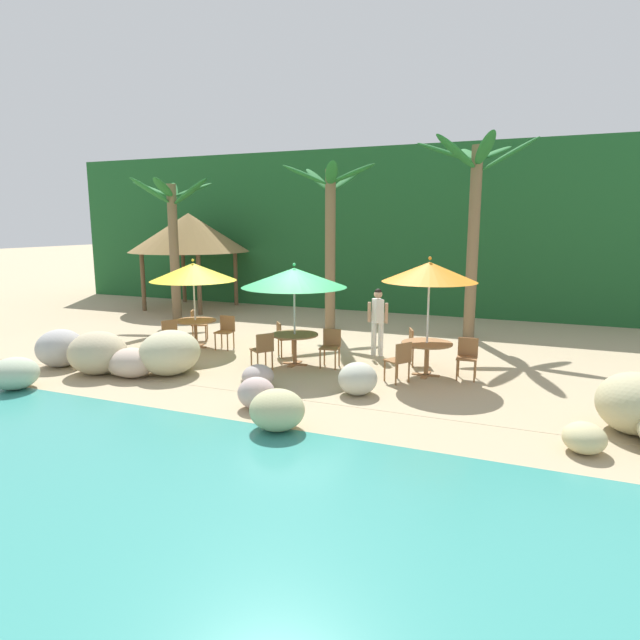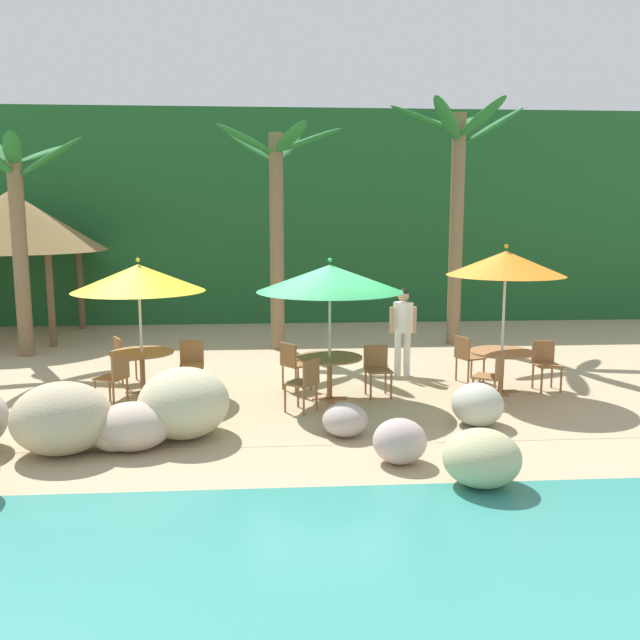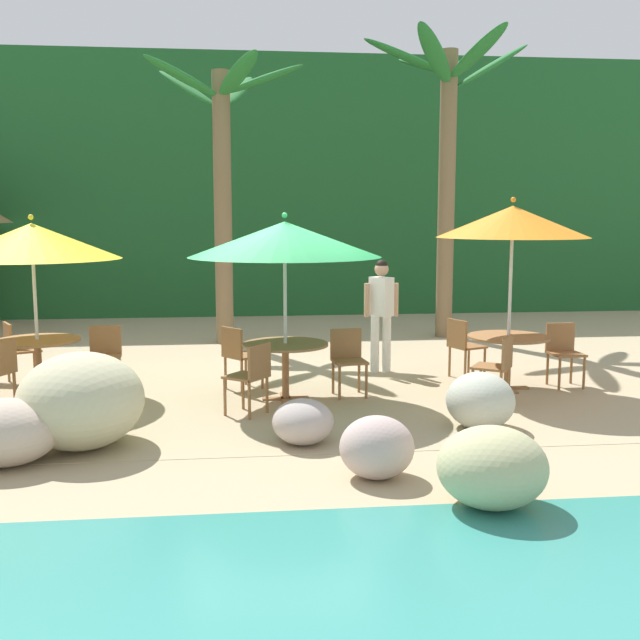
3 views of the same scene
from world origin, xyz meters
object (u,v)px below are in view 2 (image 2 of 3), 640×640
at_px(chair_yellow_left, 115,376).
at_px(dining_table_green, 330,364).
at_px(chair_orange_seaward, 545,361).
at_px(chair_green_left, 305,381).
at_px(chair_green_seaward, 377,367).
at_px(palm_tree_second, 277,204).
at_px(waiter_in_white, 403,326).
at_px(dining_table_orange, 502,358).
at_px(palm_tree_nearest, 16,207).
at_px(umbrella_yellow, 139,278).
at_px(umbrella_orange, 506,263).
at_px(chair_yellow_inland, 124,356).
at_px(chair_orange_left, 493,374).
at_px(palapa_hut, 10,222).
at_px(chair_yellow_seaward, 192,362).
at_px(chair_orange_inland, 467,355).
at_px(dining_table_yellow, 142,359).
at_px(palm_tree_third, 457,183).
at_px(chair_green_inland, 293,362).
at_px(umbrella_green, 330,278).

height_order(chair_yellow_left, dining_table_green, chair_yellow_left).
bearing_deg(chair_orange_seaward, chair_green_left, -165.59).
height_order(chair_green_seaward, palm_tree_second, palm_tree_second).
height_order(palm_tree_second, waiter_in_white, palm_tree_second).
xyz_separation_m(dining_table_orange, palm_tree_nearest, (-9.44, 3.78, 2.64)).
xyz_separation_m(umbrella_yellow, waiter_in_white, (4.77, 0.93, -1.04)).
bearing_deg(chair_yellow_left, umbrella_yellow, 70.86).
bearing_deg(dining_table_green, umbrella_orange, 4.63).
bearing_deg(dining_table_green, dining_table_orange, 4.63).
bearing_deg(chair_yellow_inland, dining_table_green, -20.28).
bearing_deg(waiter_in_white, chair_yellow_inland, -177.69).
relative_size(chair_orange_left, palapa_hut, 0.19).
bearing_deg(chair_yellow_seaward, dining_table_orange, -5.99).
bearing_deg(chair_orange_inland, palm_tree_nearest, 161.49).
bearing_deg(palm_tree_nearest, chair_green_seaward, -27.98).
distance_m(chair_orange_seaward, chair_orange_left, 1.53).
bearing_deg(dining_table_orange, chair_yellow_seaward, 174.01).
distance_m(dining_table_yellow, chair_yellow_seaward, 0.86).
relative_size(umbrella_orange, palapa_hut, 0.57).
xyz_separation_m(palm_tree_second, palm_tree_third, (4.21, 0.30, 0.49)).
relative_size(chair_green_seaward, chair_green_left, 1.00).
bearing_deg(dining_table_yellow, chair_green_left, -26.40).
bearing_deg(chair_green_left, dining_table_green, 58.79).
relative_size(umbrella_yellow, chair_orange_left, 2.72).
height_order(umbrella_yellow, palapa_hut, palapa_hut).
bearing_deg(chair_green_inland, dining_table_yellow, 179.11).
xyz_separation_m(chair_yellow_seaward, dining_table_green, (2.39, -0.82, 0.10)).
bearing_deg(chair_orange_left, dining_table_yellow, 168.82).
relative_size(umbrella_green, palm_tree_third, 0.43).
distance_m(chair_orange_left, palm_tree_second, 6.66).
bearing_deg(chair_yellow_seaward, chair_orange_left, -14.74).
bearing_deg(waiter_in_white, chair_green_left, -130.73).
distance_m(dining_table_yellow, palm_tree_third, 8.41).
distance_m(chair_green_inland, chair_orange_inland, 3.26).
height_order(umbrella_orange, chair_orange_inland, umbrella_orange).
relative_size(chair_green_inland, chair_orange_seaward, 1.00).
bearing_deg(umbrella_green, umbrella_orange, 4.63).
bearing_deg(chair_yellow_inland, waiter_in_white, 2.31).
distance_m(chair_green_left, palm_tree_nearest, 8.10).
bearing_deg(chair_orange_inland, chair_orange_seaward, -26.35).
relative_size(chair_yellow_inland, palm_tree_third, 0.15).
height_order(chair_yellow_inland, waiter_in_white, waiter_in_white).
bearing_deg(umbrella_orange, chair_orange_inland, 118.22).
bearing_deg(dining_table_orange, chair_yellow_inland, 170.56).
height_order(chair_yellow_inland, umbrella_green, umbrella_green).
bearing_deg(chair_orange_inland, chair_yellow_seaward, -177.91).
distance_m(dining_table_yellow, chair_green_seaward, 4.09).
distance_m(dining_table_orange, palm_tree_second, 6.31).
height_order(dining_table_yellow, chair_yellow_seaward, chair_yellow_seaward).
bearing_deg(palm_tree_second, chair_yellow_inland, -133.11).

